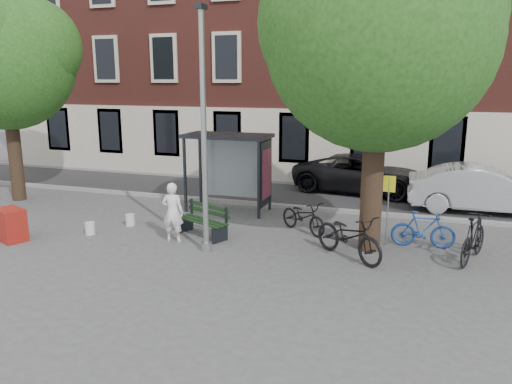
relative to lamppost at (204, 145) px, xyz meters
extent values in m
plane|color=#4C4C4F|center=(0.00, 0.00, -2.78)|extent=(90.00, 90.00, 0.00)
cube|color=#28282B|center=(0.00, 7.00, -2.78)|extent=(40.00, 4.00, 0.01)
cube|color=gray|center=(0.00, 5.00, -2.72)|extent=(40.00, 0.25, 0.12)
cube|color=gray|center=(0.00, 9.00, -2.72)|extent=(40.00, 0.25, 0.12)
cube|color=brown|center=(0.00, 13.00, 4.22)|extent=(30.00, 8.00, 14.00)
cylinder|color=#9EA0A3|center=(0.00, 0.00, 0.22)|extent=(0.14, 0.14, 6.00)
cylinder|color=#9EA0A3|center=(0.00, 0.00, -2.66)|extent=(0.28, 0.28, 0.24)
cube|color=#1E2328|center=(0.00, 0.00, 3.27)|extent=(0.18, 0.35, 0.12)
cylinder|color=black|center=(4.00, 1.50, -1.08)|extent=(0.56, 0.56, 3.40)
sphere|color=#204916|center=(4.00, 1.50, 2.62)|extent=(5.60, 5.60, 5.60)
sphere|color=#204916|center=(4.90, 1.90, 3.12)|extent=(3.92, 3.92, 3.92)
sphere|color=#204916|center=(3.20, 1.20, 2.92)|extent=(4.20, 4.20, 4.20)
sphere|color=#204916|center=(4.20, 0.60, 3.22)|extent=(3.64, 3.64, 3.64)
cylinder|color=black|center=(-9.00, 3.00, -1.18)|extent=(0.48, 0.48, 3.20)
sphere|color=#204916|center=(-9.00, 3.00, 2.22)|extent=(4.80, 4.80, 4.80)
sphere|color=#204916|center=(-8.10, 3.40, 2.72)|extent=(3.36, 3.36, 3.36)
cube|color=#1E2328|center=(-2.30, 3.40, -1.53)|extent=(0.08, 0.08, 2.50)
cube|color=#1E2328|center=(0.30, 3.40, -1.53)|extent=(0.08, 0.08, 2.50)
cube|color=#1E2328|center=(-2.30, 4.60, -1.53)|extent=(0.08, 0.08, 2.50)
cube|color=#1E2328|center=(0.30, 4.60, -1.53)|extent=(0.08, 0.08, 2.50)
cube|color=#1E2328|center=(-1.00, 4.00, -0.22)|extent=(2.85, 1.45, 0.12)
cube|color=#8C999E|center=(-1.00, 4.60, -1.41)|extent=(2.34, 0.04, 2.00)
cube|color=#1E2328|center=(0.30, 4.00, -1.41)|extent=(0.12, 1.14, 2.12)
cube|color=#D84C19|center=(0.37, 4.00, -1.41)|extent=(0.02, 0.90, 1.62)
imported|color=white|center=(-1.20, 0.45, -1.95)|extent=(0.65, 0.47, 1.66)
cube|color=#1E2328|center=(-1.31, 1.40, -2.56)|extent=(0.29, 0.53, 0.44)
cube|color=#1E2328|center=(0.04, 0.80, -2.56)|extent=(0.29, 0.53, 0.44)
cube|color=black|center=(-0.71, 0.94, -2.32)|extent=(1.63, 0.81, 0.04)
cube|color=black|center=(-0.64, 1.10, -2.32)|extent=(1.63, 0.81, 0.04)
cube|color=black|center=(-0.56, 1.26, -2.32)|extent=(1.63, 0.81, 0.04)
cube|color=black|center=(-0.52, 1.35, -2.12)|extent=(1.60, 0.75, 0.10)
cube|color=black|center=(-0.52, 1.35, -1.94)|extent=(1.60, 0.75, 0.10)
imported|color=black|center=(2.00, 2.43, -2.31)|extent=(1.85, 1.56, 0.95)
imported|color=navy|center=(5.33, 2.13, -2.29)|extent=(1.68, 0.59, 0.99)
imported|color=black|center=(3.59, 0.65, -2.20)|extent=(2.24, 1.96, 1.17)
imported|color=black|center=(6.50, 1.43, -2.19)|extent=(1.17, 2.05, 1.19)
imported|color=black|center=(2.96, 8.40, -2.04)|extent=(5.66, 3.18, 1.49)
imported|color=#B0B3B8|center=(7.12, 6.63, -2.00)|extent=(4.84, 1.92, 1.57)
cube|color=maroon|center=(-5.51, -0.94, -2.33)|extent=(1.06, 0.90, 0.90)
cylinder|color=silver|center=(-3.78, 0.23, -2.60)|extent=(0.29, 0.29, 0.36)
cylinder|color=silver|center=(-3.17, 1.37, -2.60)|extent=(0.34, 0.34, 0.36)
cylinder|color=#9EA0A3|center=(4.39, 2.00, -1.86)|extent=(0.04, 0.04, 1.85)
cube|color=#FAF31B|center=(4.39, 2.00, -1.09)|extent=(0.33, 0.05, 0.43)
camera|label=1|loc=(5.22, -11.29, 1.58)|focal=35.00mm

